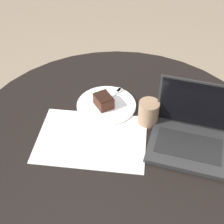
# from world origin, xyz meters

# --- Properties ---
(dining_table) EXTENTS (1.22, 1.22, 0.74)m
(dining_table) POSITION_xyz_m (0.00, 0.00, 0.63)
(dining_table) COLOR black
(dining_table) RESTS_ON ground_plane
(paper_document) EXTENTS (0.44, 0.32, 0.00)m
(paper_document) POSITION_xyz_m (-0.10, -0.05, 0.75)
(paper_document) COLOR white
(paper_document) RESTS_ON dining_table
(plate) EXTENTS (0.26, 0.26, 0.01)m
(plate) POSITION_xyz_m (-0.08, 0.15, 0.75)
(plate) COLOR white
(plate) RESTS_ON dining_table
(cake_slice) EXTENTS (0.10, 0.10, 0.05)m
(cake_slice) POSITION_xyz_m (-0.09, 0.14, 0.78)
(cake_slice) COLOR #472619
(cake_slice) RESTS_ON plate
(fork) EXTENTS (0.08, 0.17, 0.00)m
(fork) POSITION_xyz_m (-0.06, 0.20, 0.76)
(fork) COLOR silver
(fork) RESTS_ON plate
(coffee_glass) EXTENTS (0.08, 0.08, 0.10)m
(coffee_glass) POSITION_xyz_m (0.11, 0.09, 0.80)
(coffee_glass) COLOR #997556
(coffee_glass) RESTS_ON dining_table
(laptop) EXTENTS (0.31, 0.26, 0.23)m
(laptop) POSITION_xyz_m (0.27, 0.00, 0.79)
(laptop) COLOR #2D2D2D
(laptop) RESTS_ON dining_table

